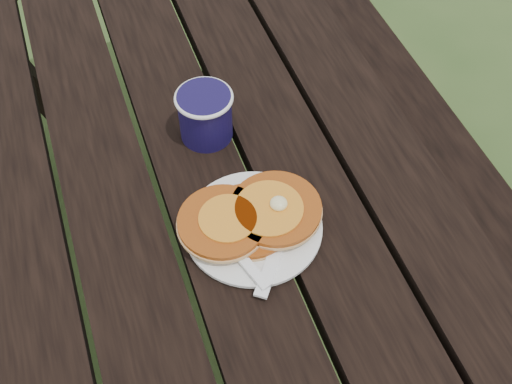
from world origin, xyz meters
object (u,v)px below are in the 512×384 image
object	(u,v)px
picnic_table	(189,218)
coffee_cup	(205,113)
plate	(253,228)
pancake_stack	(251,216)

from	to	relation	value
picnic_table	coffee_cup	world-z (taller)	coffee_cup
plate	pancake_stack	bearing A→B (deg)	94.35
picnic_table	plate	size ratio (longest dim) A/B	8.78
coffee_cup	pancake_stack	bearing A→B (deg)	-87.51
coffee_cup	picnic_table	bearing A→B (deg)	107.03
plate	coffee_cup	xyz separation A→B (m)	(-0.01, 0.21, 0.05)
pancake_stack	coffee_cup	distance (m)	0.21
picnic_table	plate	distance (m)	0.51
pancake_stack	coffee_cup	world-z (taller)	coffee_cup
picnic_table	coffee_cup	xyz separation A→B (m)	(0.03, -0.11, 0.43)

